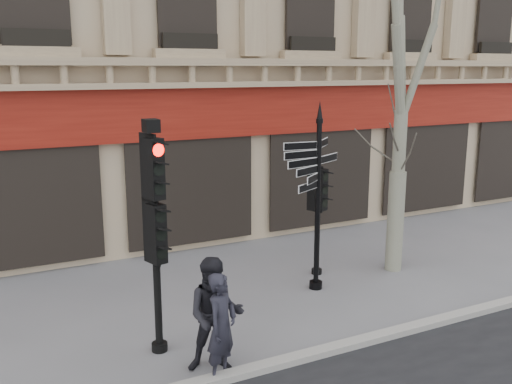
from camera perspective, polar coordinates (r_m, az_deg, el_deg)
ground at (r=11.09m, az=2.92°, el=-12.82°), size 80.00×80.00×0.00m
kerb at (r=10.00m, az=7.08°, el=-15.46°), size 80.00×0.25×0.12m
fingerpost at (r=11.94m, az=6.27°, el=2.68°), size 2.13×2.13×4.06m
traffic_signal_main at (r=9.31m, az=-10.14°, el=-1.71°), size 0.50×0.42×3.93m
traffic_signal_secondary at (r=13.03m, az=6.25°, el=-0.91°), size 0.50×0.43×2.50m
pedestrian_a at (r=8.91m, az=-3.44°, el=-13.31°), size 0.74×0.70×1.71m
pedestrian_b at (r=9.12m, az=-4.08°, el=-12.17°), size 1.11×1.01×1.86m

